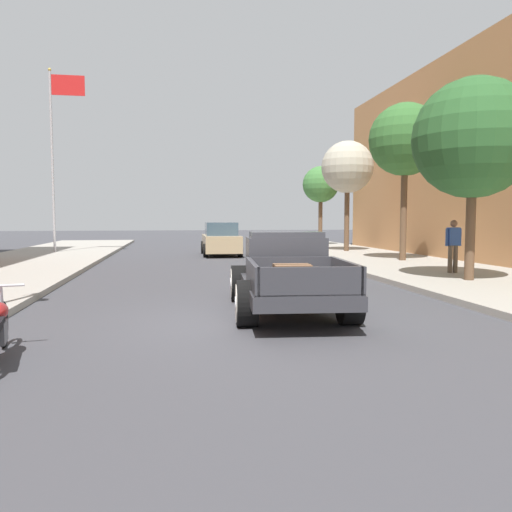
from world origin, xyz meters
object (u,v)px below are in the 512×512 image
hotrod_truck_gunmetal (286,272)px  street_tree_nearest (473,139)px  car_background_tan (221,240)px  flagpole (56,140)px  pedestrian_sidewalk_right (453,243)px  street_tree_second (405,140)px  street_tree_third (347,168)px  street_tree_farthest (321,185)px

hotrod_truck_gunmetal → street_tree_nearest: size_ratio=0.92×
car_background_tan → flagpole: bearing=167.7°
pedestrian_sidewalk_right → street_tree_nearest: 3.46m
hotrod_truck_gunmetal → street_tree_nearest: street_tree_nearest is taller
street_tree_nearest → street_tree_second: 6.65m
pedestrian_sidewalk_right → flagpole: 19.57m
street_tree_third → car_background_tan: bearing=-179.5°
car_background_tan → street_tree_nearest: (5.72, -12.44, 3.24)m
hotrod_truck_gunmetal → car_background_tan: size_ratio=1.16×
street_tree_second → street_tree_third: 6.04m
hotrod_truck_gunmetal → street_tree_farthest: street_tree_farthest is taller
hotrod_truck_gunmetal → street_tree_second: 12.32m
pedestrian_sidewalk_right → street_tree_farthest: (0.76, 16.92, 2.91)m
street_tree_second → pedestrian_sidewalk_right: bearing=-97.2°
pedestrian_sidewalk_right → flagpole: bearing=139.1°
street_tree_farthest → hotrod_truck_gunmetal: bearing=-108.4°
hotrod_truck_gunmetal → car_background_tan: car_background_tan is taller
street_tree_second → street_tree_farthest: size_ratio=1.25×
car_background_tan → street_tree_third: size_ratio=0.76×
street_tree_nearest → car_background_tan: bearing=114.7°
street_tree_nearest → flagpole: bearing=134.2°
hotrod_truck_gunmetal → car_background_tan: bearing=89.6°
street_tree_second → street_tree_third: (-0.26, 6.01, -0.50)m
car_background_tan → street_tree_nearest: bearing=-65.3°
street_tree_nearest → street_tree_second: bearing=80.0°
car_background_tan → street_tree_second: size_ratio=0.69×
street_tree_farthest → pedestrian_sidewalk_right: bearing=-92.6°
car_background_tan → pedestrian_sidewalk_right: 12.38m
car_background_tan → street_tree_nearest: 14.07m
pedestrian_sidewalk_right → flagpole: flagpole is taller
car_background_tan → hotrod_truck_gunmetal: bearing=-90.4°
hotrod_truck_gunmetal → street_tree_farthest: size_ratio=1.00×
hotrod_truck_gunmetal → flagpole: (-7.99, 16.96, 5.02)m
hotrod_truck_gunmetal → pedestrian_sidewalk_right: bearing=35.3°
car_background_tan → street_tree_second: street_tree_second is taller
pedestrian_sidewalk_right → street_tree_farthest: bearing=87.4°
pedestrian_sidewalk_right → street_tree_nearest: (-0.55, -1.77, 2.93)m
street_tree_nearest → street_tree_third: bearing=85.9°
hotrod_truck_gunmetal → flagpole: flagpole is taller
street_tree_nearest → street_tree_farthest: (1.31, 18.69, -0.02)m
car_background_tan → street_tree_second: (6.87, -5.95, 4.21)m
street_tree_second → street_tree_third: street_tree_second is taller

